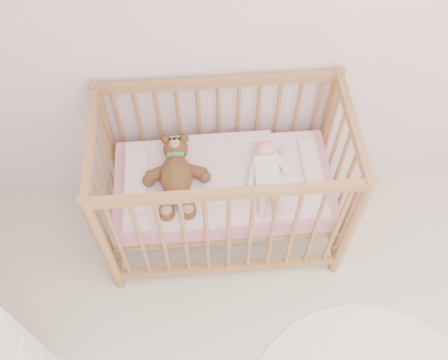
{
  "coord_description": "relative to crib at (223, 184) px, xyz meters",
  "views": [
    {
      "loc": [
        -0.56,
        0.07,
        2.88
      ],
      "look_at": [
        -0.44,
        1.55,
        0.62
      ],
      "focal_mm": 40.0,
      "sensor_mm": 36.0,
      "label": 1
    }
  ],
  "objects": [
    {
      "name": "crib",
      "position": [
        0.0,
        0.0,
        0.0
      ],
      "size": [
        1.36,
        0.76,
        1.0
      ],
      "primitive_type": null,
      "color": "#B6824D",
      "rests_on": "floor"
    },
    {
      "name": "wall_back",
      "position": [
        0.44,
        0.4,
        0.85
      ],
      "size": [
        4.0,
        0.02,
        2.7
      ],
      "primitive_type": "cube",
      "color": "white",
      "rests_on": "floor"
    },
    {
      "name": "blanket",
      "position": [
        0.0,
        0.0,
        0.06
      ],
      "size": [
        1.1,
        0.58,
        0.06
      ],
      "primitive_type": null,
      "color": "#F0A5B4",
      "rests_on": "mattress"
    },
    {
      "name": "teddy_bear",
      "position": [
        -0.26,
        -0.02,
        0.15
      ],
      "size": [
        0.39,
        0.55,
        0.15
      ],
      "primitive_type": null,
      "rotation": [
        0.0,
        0.0,
        -0.0
      ],
      "color": "brown",
      "rests_on": "blanket"
    },
    {
      "name": "mattress",
      "position": [
        0.0,
        0.0,
        -0.01
      ],
      "size": [
        1.22,
        0.62,
        0.13
      ],
      "primitive_type": "cube",
      "color": "pink",
      "rests_on": "crib"
    },
    {
      "name": "baby",
      "position": [
        0.24,
        -0.02,
        0.14
      ],
      "size": [
        0.27,
        0.52,
        0.12
      ],
      "primitive_type": null,
      "rotation": [
        0.0,
        0.0,
        -0.06
      ],
      "color": "white",
      "rests_on": "blanket"
    }
  ]
}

